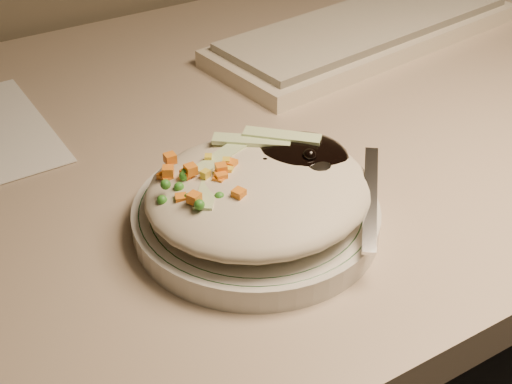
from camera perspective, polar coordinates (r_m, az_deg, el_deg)
desk at (r=0.88m, az=-1.12°, el=-5.87°), size 1.40×0.70×0.74m
plate at (r=0.61m, az=0.00°, el=-1.99°), size 0.21×0.21×0.02m
plate_rim at (r=0.60m, az=0.00°, el=-1.24°), size 0.20×0.20×0.00m
meal at (r=0.59m, az=0.39°, el=0.53°), size 0.21×0.19×0.05m
keyboard at (r=0.96m, az=8.86°, el=12.60°), size 0.45×0.21×0.03m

